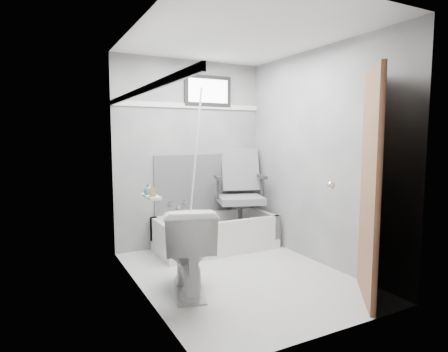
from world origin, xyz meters
TOP-DOWN VIEW (x-y plane):
  - floor at (0.00, 0.00)m, footprint 2.60×2.60m
  - ceiling at (0.00, 0.00)m, footprint 2.60×2.60m
  - wall_back at (0.00, 1.30)m, footprint 2.00×0.02m
  - wall_front at (0.00, -1.30)m, footprint 2.00×0.02m
  - wall_left at (-1.00, 0.00)m, footprint 0.02×2.60m
  - wall_right at (1.00, 0.00)m, footprint 0.02×2.60m
  - bathtub at (0.19, 0.93)m, footprint 1.50×0.70m
  - office_chair at (0.55, 0.95)m, footprint 0.83×0.83m
  - toilet at (-0.62, -0.12)m, footprint 0.67×0.91m
  - door at (0.98, -1.28)m, footprint 0.78×0.78m
  - window at (0.25, 1.29)m, footprint 0.66×0.04m
  - backerboard at (0.25, 1.29)m, footprint 1.50×0.02m
  - trim_back at (0.00, 1.29)m, footprint 2.00×0.02m
  - trim_left at (-0.99, 0.00)m, footprint 0.02×2.60m
  - pole at (-0.04, 1.06)m, footprint 0.02×0.47m
  - shelf at (-0.93, -0.04)m, footprint 0.10×0.32m
  - soap_bottle_a at (-0.94, -0.12)m, footprint 0.05×0.05m
  - soap_bottle_b at (-0.94, 0.02)m, footprint 0.11×0.11m
  - faucet at (-0.20, 1.27)m, footprint 0.26×0.10m

SIDE VIEW (x-z plane):
  - floor at x=0.00m, z-range 0.00..0.00m
  - bathtub at x=0.19m, z-range 0.00..0.42m
  - toilet at x=-0.62m, z-range 0.00..0.80m
  - faucet at x=-0.20m, z-range 0.47..0.63m
  - office_chair at x=0.55m, z-range 0.12..1.28m
  - backerboard at x=0.25m, z-range 0.41..1.19m
  - shelf at x=-0.93m, z-range 0.89..0.91m
  - soap_bottle_b at x=-0.94m, z-range 0.91..1.01m
  - soap_bottle_a at x=-0.94m, z-range 0.91..1.02m
  - door at x=0.98m, z-range 0.00..2.00m
  - pole at x=-0.04m, z-range 0.10..2.00m
  - wall_back at x=0.00m, z-range 0.00..2.40m
  - wall_front at x=0.00m, z-range 0.00..2.40m
  - wall_left at x=-1.00m, z-range 0.00..2.40m
  - wall_right at x=1.00m, z-range 0.00..2.40m
  - trim_back at x=0.00m, z-range 1.79..1.85m
  - trim_left at x=-0.99m, z-range 1.79..1.85m
  - window at x=0.25m, z-range 1.82..2.22m
  - ceiling at x=0.00m, z-range 2.40..2.40m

